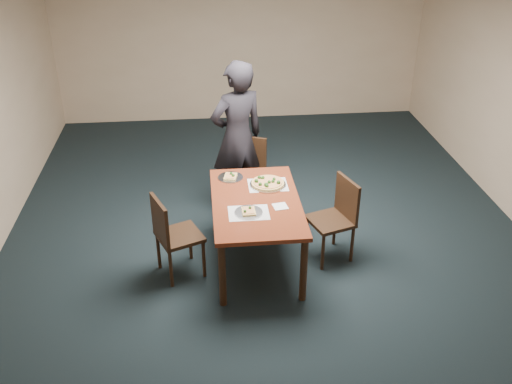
{
  "coord_description": "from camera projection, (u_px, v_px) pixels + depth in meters",
  "views": [
    {
      "loc": [
        -0.68,
        -5.3,
        3.65
      ],
      "look_at": [
        -0.18,
        -0.25,
        0.85
      ],
      "focal_mm": 40.0,
      "sensor_mm": 36.0,
      "label": 1
    }
  ],
  "objects": [
    {
      "name": "room_shell",
      "position": [
        271.0,
        100.0,
        5.59
      ],
      "size": [
        8.0,
        8.0,
        8.0
      ],
      "color": "#CCAE8E",
      "rests_on": "ground"
    },
    {
      "name": "chair_right",
      "position": [
        337.0,
        214.0,
        6.05
      ],
      "size": [
        0.53,
        0.53,
        0.91
      ],
      "rotation": [
        0.0,
        0.0,
        -1.25
      ],
      "color": "black",
      "rests_on": "ground"
    },
    {
      "name": "dining_table",
      "position": [
        256.0,
        208.0,
        5.88
      ],
      "size": [
        0.9,
        1.5,
        0.75
      ],
      "color": "#5E2312",
      "rests_on": "ground"
    },
    {
      "name": "chair_left",
      "position": [
        172.0,
        233.0,
        5.74
      ],
      "size": [
        0.55,
        0.55,
        0.91
      ],
      "rotation": [
        0.0,
        0.0,
        1.97
      ],
      "color": "black",
      "rests_on": "ground"
    },
    {
      "name": "placemat_main",
      "position": [
        268.0,
        185.0,
        6.13
      ],
      "size": [
        0.42,
        0.32,
        0.0
      ],
      "primitive_type": "cube",
      "color": "white",
      "rests_on": "dining_table"
    },
    {
      "name": "napkin",
      "position": [
        280.0,
        206.0,
        5.73
      ],
      "size": [
        0.16,
        0.16,
        0.01
      ],
      "primitive_type": "cube",
      "rotation": [
        0.0,
        0.0,
        0.17
      ],
      "color": "white",
      "rests_on": "dining_table"
    },
    {
      "name": "diner",
      "position": [
        237.0,
        137.0,
        6.79
      ],
      "size": [
        0.8,
        0.68,
        1.87
      ],
      "primitive_type": "imported",
      "rotation": [
        0.0,
        0.0,
        3.54
      ],
      "color": "black",
      "rests_on": "ground"
    },
    {
      "name": "slice_plate_far",
      "position": [
        231.0,
        177.0,
        6.27
      ],
      "size": [
        0.28,
        0.28,
        0.06
      ],
      "color": "silver",
      "rests_on": "dining_table"
    },
    {
      "name": "placemat_near",
      "position": [
        249.0,
        213.0,
        5.62
      ],
      "size": [
        0.4,
        0.3,
        0.0
      ],
      "primitive_type": "cube",
      "color": "white",
      "rests_on": "dining_table"
    },
    {
      "name": "ground",
      "position": [
        269.0,
        246.0,
        6.43
      ],
      "size": [
        8.0,
        8.0,
        0.0
      ],
      "primitive_type": "plane",
      "color": "black",
      "rests_on": "ground"
    },
    {
      "name": "slice_plate_near",
      "position": [
        249.0,
        212.0,
        5.61
      ],
      "size": [
        0.28,
        0.28,
        0.06
      ],
      "color": "silver",
      "rests_on": "dining_table"
    },
    {
      "name": "chair_far",
      "position": [
        247.0,
        170.0,
        6.97
      ],
      "size": [
        0.54,
        0.54,
        0.91
      ],
      "rotation": [
        0.0,
        0.0,
        -0.37
      ],
      "color": "black",
      "rests_on": "ground"
    },
    {
      "name": "pizza_pan",
      "position": [
        268.0,
        183.0,
        6.12
      ],
      "size": [
        0.39,
        0.39,
        0.07
      ],
      "color": "silver",
      "rests_on": "dining_table"
    }
  ]
}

